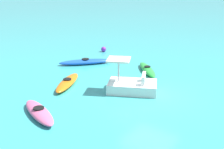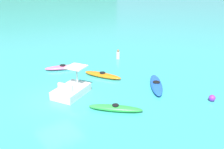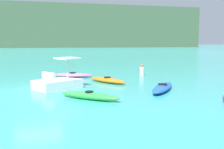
{
  "view_description": "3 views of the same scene",
  "coord_description": "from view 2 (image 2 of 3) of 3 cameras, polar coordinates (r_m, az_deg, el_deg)",
  "views": [
    {
      "loc": [
        -6.26,
        11.56,
        5.39
      ],
      "look_at": [
        2.54,
        -0.2,
        0.53
      ],
      "focal_mm": 46.43,
      "sensor_mm": 36.0,
      "label": 1
    },
    {
      "loc": [
        -5.11,
        -12.67,
        6.82
      ],
      "look_at": [
        4.48,
        0.46,
        0.46
      ],
      "focal_mm": 39.4,
      "sensor_mm": 36.0,
      "label": 2
    },
    {
      "loc": [
        -0.56,
        -14.64,
        2.5
      ],
      "look_at": [
        4.44,
        0.89,
        0.57
      ],
      "focal_mm": 43.18,
      "sensor_mm": 36.0,
      "label": 3
    }
  ],
  "objects": [
    {
      "name": "kayak_orange",
      "position": [
        18.19,
        -2.21,
        -0.12
      ],
      "size": [
        1.94,
        2.99,
        0.37
      ],
      "color": "orange",
      "rests_on": "ground_plane"
    },
    {
      "name": "pedal_boat_white",
      "position": [
        15.6,
        -9.39,
        -3.51
      ],
      "size": [
        2.82,
        2.45,
        1.68
      ],
      "color": "white",
      "rests_on": "ground_plane"
    },
    {
      "name": "kayak_pink",
      "position": [
        20.14,
        -11.35,
        1.63
      ],
      "size": [
        2.87,
        1.67,
        0.37
      ],
      "color": "pink",
      "rests_on": "ground_plane"
    },
    {
      "name": "kayak_green",
      "position": [
        13.66,
        0.8,
        -7.81
      ],
      "size": [
        2.53,
        2.57,
        0.37
      ],
      "color": "green",
      "rests_on": "ground_plane"
    },
    {
      "name": "kayak_blue",
      "position": [
        16.82,
        10.22,
        -2.31
      ],
      "size": [
        2.8,
        3.15,
        0.37
      ],
      "color": "blue",
      "rests_on": "ground_plane"
    },
    {
      "name": "ground_plane",
      "position": [
        15.27,
        -12.72,
        -5.74
      ],
      "size": [
        600.0,
        600.0,
        0.0
      ],
      "primitive_type": "plane",
      "color": "#38ADA8"
    },
    {
      "name": "person_near_shore",
      "position": [
        22.33,
        1.41,
        4.61
      ],
      "size": [
        0.43,
        0.43,
        0.88
      ],
      "color": "silver",
      "rests_on": "ground_plane"
    },
    {
      "name": "buoy_purple",
      "position": [
        15.83,
        22.2,
        -5.07
      ],
      "size": [
        0.4,
        0.4,
        0.4
      ],
      "primitive_type": "sphere",
      "color": "purple",
      "rests_on": "ground_plane"
    }
  ]
}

